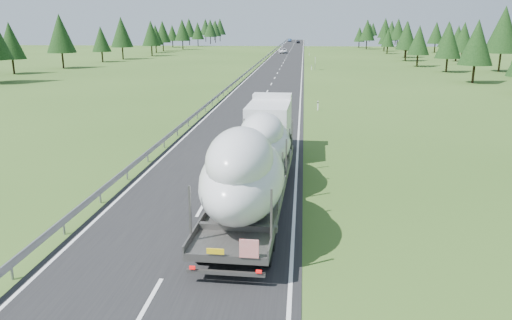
# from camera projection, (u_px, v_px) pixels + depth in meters

# --- Properties ---
(ground) EXTENTS (400.00, 400.00, 0.00)m
(ground) POSITION_uv_depth(u_px,v_px,m) (203.00, 206.00, 25.03)
(ground) COLOR #314F1A
(ground) RESTS_ON ground
(road_surface) EXTENTS (10.00, 400.00, 0.02)m
(road_surface) POSITION_uv_depth(u_px,v_px,m) (283.00, 63.00, 121.12)
(road_surface) COLOR black
(road_surface) RESTS_ON ground
(guardrail) EXTENTS (0.10, 400.00, 0.76)m
(guardrail) POSITION_uv_depth(u_px,v_px,m) (262.00, 60.00, 121.39)
(guardrail) COLOR slate
(guardrail) RESTS_ON ground
(marker_posts) EXTENTS (0.13, 350.08, 1.00)m
(marker_posts) POSITION_uv_depth(u_px,v_px,m) (309.00, 50.00, 173.26)
(marker_posts) COLOR silver
(marker_posts) RESTS_ON ground
(highway_sign) EXTENTS (0.08, 0.90, 2.60)m
(highway_sign) POSITION_uv_depth(u_px,v_px,m) (315.00, 61.00, 100.78)
(highway_sign) COLOR slate
(highway_sign) RESTS_ON ground
(tree_line_right) EXTENTS (26.44, 313.91, 12.45)m
(tree_line_right) POSITION_uv_depth(u_px,v_px,m) (441.00, 34.00, 128.41)
(tree_line_right) COLOR black
(tree_line_right) RESTS_ON ground
(tree_line_left) EXTENTS (15.00, 314.41, 12.58)m
(tree_line_left) POSITION_uv_depth(u_px,v_px,m) (146.00, 31.00, 154.52)
(tree_line_left) COLOR black
(tree_line_left) RESTS_ON ground
(boat_truck) EXTENTS (3.68, 21.47, 4.94)m
(boat_truck) POSITION_uv_depth(u_px,v_px,m) (257.00, 151.00, 25.62)
(boat_truck) COLOR silver
(boat_truck) RESTS_ON ground
(distant_van) EXTENTS (2.72, 5.80, 1.61)m
(distant_van) POSITION_uv_depth(u_px,v_px,m) (283.00, 51.00, 161.43)
(distant_van) COLOR white
(distant_van) RESTS_ON ground
(distant_car_dark) EXTENTS (1.97, 4.38, 1.46)m
(distant_car_dark) POSITION_uv_depth(u_px,v_px,m) (298.00, 42.00, 250.55)
(distant_car_dark) COLOR black
(distant_car_dark) RESTS_ON ground
(distant_car_blue) EXTENTS (1.88, 4.89, 1.59)m
(distant_car_blue) POSITION_uv_depth(u_px,v_px,m) (290.00, 40.00, 276.32)
(distant_car_blue) COLOR navy
(distant_car_blue) RESTS_ON ground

